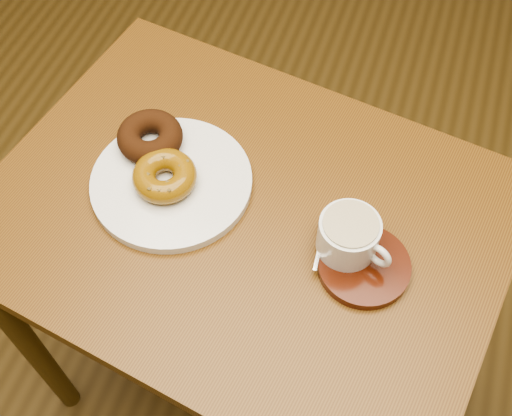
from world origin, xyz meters
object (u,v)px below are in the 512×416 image
(cafe_table, at_px, (245,250))
(donut_plate, at_px, (172,182))
(saucer, at_px, (364,266))
(coffee_cup, at_px, (349,236))

(cafe_table, height_order, donut_plate, donut_plate)
(saucer, bearing_deg, cafe_table, 168.86)
(donut_plate, xyz_separation_m, saucer, (0.33, -0.05, -0.00))
(saucer, relative_size, coffee_cup, 1.19)
(cafe_table, height_order, coffee_cup, coffee_cup)
(donut_plate, height_order, saucer, donut_plate)
(coffee_cup, bearing_deg, donut_plate, -163.33)
(saucer, distance_m, coffee_cup, 0.05)
(cafe_table, distance_m, saucer, 0.24)
(cafe_table, relative_size, donut_plate, 3.47)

